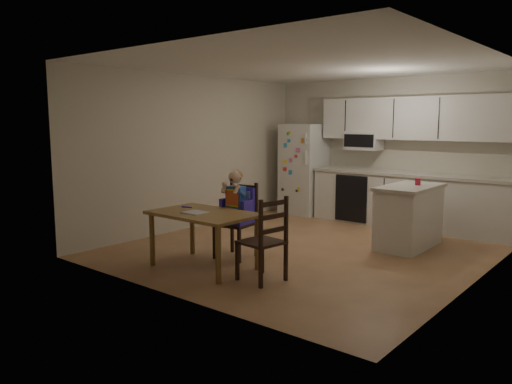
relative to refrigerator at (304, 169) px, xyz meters
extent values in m
cube|color=#936340|center=(1.55, -2.15, -0.85)|extent=(4.50, 5.00, 0.01)
cube|color=beige|center=(1.55, 0.35, 0.40)|extent=(4.50, 0.02, 2.50)
cube|color=beige|center=(-0.70, -2.15, 0.40)|extent=(0.02, 5.00, 2.50)
cube|color=beige|center=(3.80, -2.15, 0.40)|extent=(0.02, 5.00, 2.50)
cube|color=white|center=(1.55, -2.15, 1.65)|extent=(4.50, 5.00, 0.01)
cube|color=silver|center=(0.00, 0.00, 0.00)|extent=(0.72, 0.70, 1.70)
cube|color=silver|center=(2.08, 0.05, -0.42)|extent=(3.34, 0.60, 0.86)
cube|color=beige|center=(2.08, 0.04, 0.04)|extent=(3.37, 0.62, 0.05)
cube|color=black|center=(1.16, -0.26, -0.42)|extent=(0.60, 0.02, 0.80)
cube|color=silver|center=(2.08, 0.18, 0.95)|extent=(3.34, 0.34, 0.70)
cube|color=silver|center=(1.16, 0.15, 0.57)|extent=(0.60, 0.38, 0.33)
cube|color=silver|center=(2.60, -1.22, -0.44)|extent=(0.56, 1.12, 0.82)
cube|color=beige|center=(2.60, -1.22, 0.00)|extent=(0.62, 1.18, 0.05)
cylinder|color=red|center=(2.66, -1.11, 0.07)|extent=(0.08, 0.08, 0.10)
cube|color=olive|center=(1.09, -3.74, -0.19)|extent=(1.26, 0.81, 0.04)
cylinder|color=olive|center=(0.53, -4.08, -0.53)|extent=(0.06, 0.06, 0.64)
cylinder|color=olive|center=(0.53, -3.41, -0.53)|extent=(0.06, 0.06, 0.64)
cylinder|color=olive|center=(1.65, -4.08, -0.53)|extent=(0.06, 0.06, 0.64)
cylinder|color=olive|center=(1.65, -3.41, -0.53)|extent=(0.06, 0.06, 0.64)
cube|color=silver|center=(1.05, -3.83, -0.17)|extent=(0.27, 0.23, 0.01)
cylinder|color=#3B2AC8|center=(0.69, -3.65, -0.17)|extent=(0.12, 0.06, 0.02)
cube|color=black|center=(1.09, -3.17, -0.41)|extent=(0.47, 0.47, 0.03)
cube|color=black|center=(0.92, -3.39, -0.64)|extent=(0.04, 0.04, 0.43)
cube|color=black|center=(0.88, -3.00, -0.64)|extent=(0.04, 0.04, 0.43)
cube|color=black|center=(1.31, -3.34, -0.64)|extent=(0.04, 0.04, 0.43)
cube|color=black|center=(1.27, -2.96, -0.64)|extent=(0.04, 0.04, 0.43)
cube|color=black|center=(1.07, -2.98, -0.14)|extent=(0.43, 0.08, 0.51)
cube|color=#3B2AC8|center=(1.09, -3.17, -0.34)|extent=(0.42, 0.39, 0.10)
cube|color=#3B2AC8|center=(1.08, -3.03, -0.12)|extent=(0.39, 0.10, 0.35)
cube|color=#586EE9|center=(1.10, -3.19, -0.28)|extent=(0.33, 0.29, 0.02)
cube|color=#203DB2|center=(1.09, -3.16, -0.05)|extent=(0.24, 0.17, 0.27)
cube|color=red|center=(1.10, -3.23, -0.06)|extent=(0.19, 0.03, 0.20)
sphere|color=beige|center=(1.09, -3.17, 0.20)|extent=(0.19, 0.19, 0.17)
ellipsoid|color=olive|center=(1.09, -3.17, 0.22)|extent=(0.19, 0.18, 0.14)
cube|color=black|center=(1.94, -3.69, -0.41)|extent=(0.47, 0.47, 0.03)
cube|color=black|center=(1.78, -3.48, -0.64)|extent=(0.04, 0.04, 0.42)
cube|color=black|center=(2.16, -3.53, -0.64)|extent=(0.04, 0.04, 0.42)
cube|color=black|center=(1.73, -3.85, -0.64)|extent=(0.04, 0.04, 0.42)
cube|color=black|center=(2.11, -3.91, -0.64)|extent=(0.04, 0.04, 0.42)
cube|color=black|center=(2.13, -3.72, -0.15)|extent=(0.09, 0.42, 0.50)
camera|label=1|loc=(5.30, -7.86, 0.90)|focal=35.00mm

